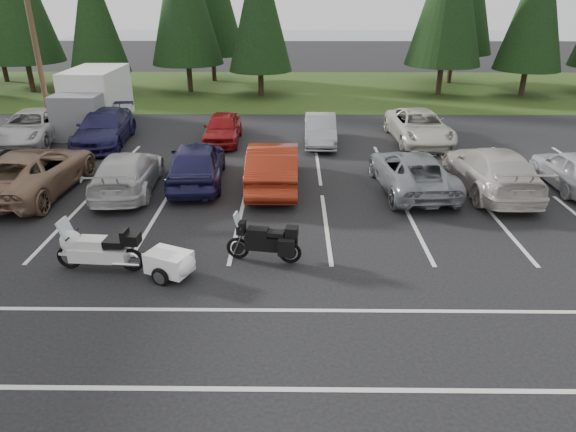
# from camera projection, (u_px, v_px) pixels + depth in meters

# --- Properties ---
(ground) EXTENTS (120.00, 120.00, 0.00)m
(ground) POSITION_uv_depth(u_px,v_px,m) (217.00, 240.00, 14.81)
(ground) COLOR black
(ground) RESTS_ON ground
(grass_strip) EXTENTS (80.00, 16.00, 0.01)m
(grass_strip) POSITION_uv_depth(u_px,v_px,m) (263.00, 89.00, 36.72)
(grass_strip) COLOR #253C13
(grass_strip) RESTS_ON ground
(lake_water) EXTENTS (70.00, 50.00, 0.02)m
(lake_water) POSITION_uv_depth(u_px,v_px,m) (308.00, 45.00, 64.97)
(lake_water) COLOR slate
(lake_water) RESTS_ON ground
(utility_pole) EXTENTS (1.60, 0.26, 9.00)m
(utility_pole) POSITION_uv_depth(u_px,v_px,m) (33.00, 34.00, 23.95)
(utility_pole) COLOR #473321
(utility_pole) RESTS_ON ground
(box_truck) EXTENTS (2.40, 5.60, 2.90)m
(box_truck) POSITION_uv_depth(u_px,v_px,m) (91.00, 101.00, 25.71)
(box_truck) COLOR silver
(box_truck) RESTS_ON ground
(stall_markings) EXTENTS (32.00, 16.00, 0.01)m
(stall_markings) POSITION_uv_depth(u_px,v_px,m) (226.00, 212.00, 16.64)
(stall_markings) COLOR silver
(stall_markings) RESTS_ON ground
(conifer_3) EXTENTS (3.87, 3.87, 9.02)m
(conifer_3) POSITION_uv_depth(u_px,v_px,m) (93.00, 12.00, 32.30)
(conifer_3) COLOR #332316
(conifer_3) RESTS_ON ground
(conifer_5) EXTENTS (4.14, 4.14, 9.63)m
(conifer_5) POSITION_uv_depth(u_px,v_px,m) (259.00, 5.00, 32.23)
(conifer_5) COLOR #332316
(conifer_5) RESTS_ON ground
(conifer_7) EXTENTS (4.27, 4.27, 9.94)m
(conifer_7) POSITION_uv_depth(u_px,v_px,m) (538.00, 2.00, 32.16)
(conifer_7) COLOR #332316
(conifer_7) RESTS_ON ground
(car_near_2) EXTENTS (2.88, 5.81, 1.59)m
(car_near_2) POSITION_uv_depth(u_px,v_px,m) (34.00, 171.00, 17.97)
(car_near_2) COLOR #87664E
(car_near_2) RESTS_ON ground
(car_near_3) EXTENTS (2.32, 4.97, 1.40)m
(car_near_3) POSITION_uv_depth(u_px,v_px,m) (127.00, 172.00, 18.13)
(car_near_3) COLOR #B9B9B7
(car_near_3) RESTS_ON ground
(car_near_4) EXTENTS (2.26, 4.90, 1.63)m
(car_near_4) POSITION_uv_depth(u_px,v_px,m) (196.00, 163.00, 18.77)
(car_near_4) COLOR #1F1B45
(car_near_4) RESTS_ON ground
(car_near_5) EXTENTS (1.76, 5.02, 1.65)m
(car_near_5) POSITION_uv_depth(u_px,v_px,m) (273.00, 165.00, 18.46)
(car_near_5) COLOR maroon
(car_near_5) RESTS_ON ground
(car_near_6) EXTENTS (2.67, 5.17, 1.39)m
(car_near_6) POSITION_uv_depth(u_px,v_px,m) (412.00, 171.00, 18.22)
(car_near_6) COLOR gray
(car_near_6) RESTS_ON ground
(car_near_7) EXTENTS (2.31, 5.46, 1.57)m
(car_near_7) POSITION_uv_depth(u_px,v_px,m) (491.00, 170.00, 18.11)
(car_near_7) COLOR beige
(car_near_7) RESTS_ON ground
(car_near_8) EXTENTS (1.71, 4.13, 1.40)m
(car_near_8) POSITION_uv_depth(u_px,v_px,m) (574.00, 170.00, 18.38)
(car_near_8) COLOR #B6B7BC
(car_near_8) RESTS_ON ground
(car_far_0) EXTENTS (2.66, 5.28, 1.43)m
(car_far_0) POSITION_uv_depth(u_px,v_px,m) (32.00, 127.00, 23.99)
(car_far_0) COLOR silver
(car_far_0) RESTS_ON ground
(car_far_1) EXTENTS (2.54, 5.37, 1.51)m
(car_far_1) POSITION_uv_depth(u_px,v_px,m) (104.00, 128.00, 23.62)
(car_far_1) COLOR #1E1C47
(car_far_1) RESTS_ON ground
(car_far_2) EXTENTS (1.66, 3.99, 1.35)m
(car_far_2) POSITION_uv_depth(u_px,v_px,m) (223.00, 128.00, 23.92)
(car_far_2) COLOR maroon
(car_far_2) RESTS_ON ground
(car_far_3) EXTENTS (1.49, 4.04, 1.32)m
(car_far_3) POSITION_uv_depth(u_px,v_px,m) (320.00, 130.00, 23.68)
(car_far_3) COLOR gray
(car_far_3) RESTS_ON ground
(car_far_4) EXTENTS (2.63, 5.29, 1.44)m
(car_far_4) POSITION_uv_depth(u_px,v_px,m) (419.00, 127.00, 23.96)
(car_far_4) COLOR beige
(car_far_4) RESTS_ON ground
(touring_motorcycle) EXTENTS (2.60, 0.98, 1.41)m
(touring_motorcycle) POSITION_uv_depth(u_px,v_px,m) (98.00, 245.00, 12.99)
(touring_motorcycle) COLOR silver
(touring_motorcycle) RESTS_ON ground
(cargo_trailer) EXTENTS (1.75, 1.41, 0.71)m
(cargo_trailer) POSITION_uv_depth(u_px,v_px,m) (169.00, 265.00, 12.79)
(cargo_trailer) COLOR white
(cargo_trailer) RESTS_ON ground
(adventure_motorcycle) EXTENTS (2.34, 1.14, 1.36)m
(adventure_motorcycle) POSITION_uv_depth(u_px,v_px,m) (263.00, 238.00, 13.43)
(adventure_motorcycle) COLOR black
(adventure_motorcycle) RESTS_ON ground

